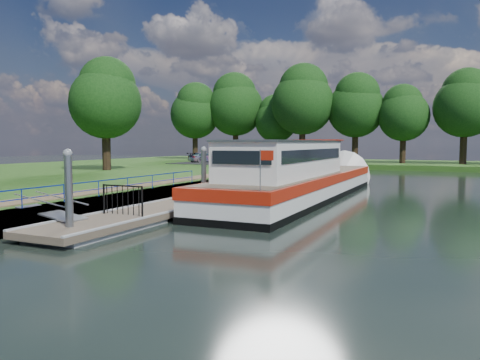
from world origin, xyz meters
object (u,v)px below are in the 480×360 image
at_px(barge, 303,179).
at_px(car_b, 227,158).
at_px(pontoon, 241,193).
at_px(car_c, 204,157).
at_px(car_a, 269,158).
at_px(car_d, 273,157).

xyz_separation_m(barge, car_b, (-15.72, 22.17, 0.31)).
xyz_separation_m(pontoon, barge, (3.60, 0.59, 0.90)).
height_order(pontoon, car_c, car_c).
bearing_deg(barge, car_b, 125.33).
distance_m(barge, car_a, 24.76).
bearing_deg(pontoon, car_a, 107.16).
bearing_deg(pontoon, car_b, 118.03).
distance_m(car_a, car_c, 8.81).
bearing_deg(car_d, pontoon, -56.48).
bearing_deg(car_c, car_b, -173.42).
relative_size(pontoon, barge, 1.42).
relative_size(barge, car_c, 5.30).
distance_m(pontoon, car_b, 25.82).
xyz_separation_m(car_a, car_b, (-5.04, -0.17, -0.08)).
relative_size(pontoon, car_d, 7.35).
height_order(pontoon, barge, barge).
xyz_separation_m(pontoon, car_a, (-7.08, 22.93, 1.29)).
height_order(barge, car_a, barge).
xyz_separation_m(pontoon, car_b, (-12.12, 22.77, 1.21)).
relative_size(pontoon, car_a, 7.99).
height_order(pontoon, car_b, car_b).
distance_m(barge, car_c, 30.36).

